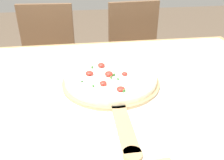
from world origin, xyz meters
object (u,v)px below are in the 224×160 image
object	(u,v)px
pizza_peel	(112,85)
chair_left	(48,60)
pizza	(111,77)
chair_right	(136,55)

from	to	relation	value
pizza_peel	chair_left	distance (m)	0.97
pizza_peel	pizza	bearing A→B (deg)	90.74
pizza_peel	chair_left	world-z (taller)	chair_left
chair_left	chair_right	distance (m)	0.65
pizza_peel	chair_right	size ratio (longest dim) A/B	0.65
chair_left	chair_right	size ratio (longest dim) A/B	1.00
pizza_peel	pizza	xyz separation A→B (m)	(-0.00, 0.02, 0.02)
pizza	chair_left	size ratio (longest dim) A/B	0.39
pizza	chair_right	size ratio (longest dim) A/B	0.39
chair_left	chair_right	bearing A→B (deg)	3.70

